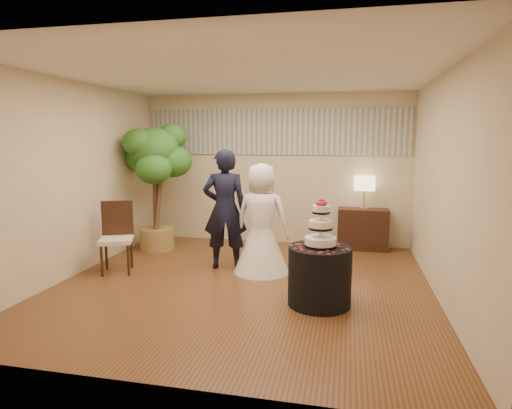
% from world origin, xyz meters
% --- Properties ---
extents(floor, '(5.00, 5.00, 0.00)m').
position_xyz_m(floor, '(0.00, 0.00, 0.00)').
color(floor, brown).
rests_on(floor, ground).
extents(ceiling, '(5.00, 5.00, 0.00)m').
position_xyz_m(ceiling, '(0.00, 0.00, 2.80)').
color(ceiling, white).
rests_on(ceiling, wall_back).
extents(wall_back, '(5.00, 0.06, 2.80)m').
position_xyz_m(wall_back, '(0.00, 2.50, 1.40)').
color(wall_back, beige).
rests_on(wall_back, ground).
extents(wall_front, '(5.00, 0.06, 2.80)m').
position_xyz_m(wall_front, '(0.00, -2.50, 1.40)').
color(wall_front, beige).
rests_on(wall_front, ground).
extents(wall_left, '(0.06, 5.00, 2.80)m').
position_xyz_m(wall_left, '(-2.50, 0.00, 1.40)').
color(wall_left, beige).
rests_on(wall_left, ground).
extents(wall_right, '(0.06, 5.00, 2.80)m').
position_xyz_m(wall_right, '(2.50, 0.00, 1.40)').
color(wall_right, beige).
rests_on(wall_right, ground).
extents(mural_border, '(4.90, 0.02, 0.85)m').
position_xyz_m(mural_border, '(0.00, 2.48, 2.10)').
color(mural_border, '#A5A899').
rests_on(mural_border, wall_back).
extents(groom, '(0.75, 0.58, 1.83)m').
position_xyz_m(groom, '(-0.45, 0.70, 0.91)').
color(groom, black).
rests_on(groom, floor).
extents(bride, '(0.92, 0.92, 1.63)m').
position_xyz_m(bride, '(0.14, 0.61, 0.81)').
color(bride, white).
rests_on(bride, floor).
extents(cake_table, '(0.90, 0.90, 0.71)m').
position_xyz_m(cake_table, '(1.07, -0.50, 0.36)').
color(cake_table, black).
rests_on(cake_table, floor).
extents(wedding_cake, '(0.38, 0.38, 0.58)m').
position_xyz_m(wedding_cake, '(1.07, -0.50, 1.00)').
color(wedding_cake, white).
rests_on(wedding_cake, cake_table).
extents(console, '(0.89, 0.40, 0.74)m').
position_xyz_m(console, '(1.65, 2.30, 0.37)').
color(console, black).
rests_on(console, floor).
extents(table_lamp, '(0.35, 0.35, 0.58)m').
position_xyz_m(table_lamp, '(1.65, 2.30, 1.03)').
color(table_lamp, '#D4BC8B').
rests_on(table_lamp, console).
extents(ficus_tree, '(1.24, 1.24, 2.29)m').
position_xyz_m(ficus_tree, '(-1.95, 1.49, 1.14)').
color(ficus_tree, '#2D6720').
rests_on(ficus_tree, floor).
extents(side_chair, '(0.63, 0.64, 1.05)m').
position_xyz_m(side_chair, '(-1.96, 0.13, 0.52)').
color(side_chair, black).
rests_on(side_chair, floor).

